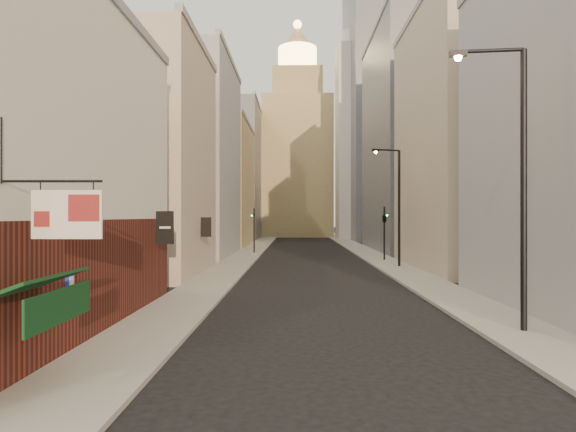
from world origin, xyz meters
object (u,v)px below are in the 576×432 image
(streetlamp_near, at_px, (516,171))
(streetlamp_mid, at_px, (396,200))
(traffic_light_right, at_px, (384,220))
(clock_tower, at_px, (297,151))
(white_tower, at_px, (359,135))
(traffic_light_left, at_px, (254,221))

(streetlamp_near, xyz_separation_m, streetlamp_mid, (0.34, 21.50, -0.33))
(streetlamp_near, relative_size, traffic_light_right, 2.00)
(clock_tower, relative_size, white_tower, 1.08)
(traffic_light_right, bearing_deg, white_tower, -110.90)
(traffic_light_left, height_order, traffic_light_right, same)
(streetlamp_near, xyz_separation_m, traffic_light_left, (-12.25, 35.69, -2.09))
(clock_tower, bearing_deg, streetlamp_near, -84.95)
(clock_tower, xyz_separation_m, white_tower, (11.00, -14.00, 0.97))
(traffic_light_right, bearing_deg, streetlamp_near, 72.75)
(white_tower, distance_m, streetlamp_near, 70.15)
(white_tower, bearing_deg, clock_tower, 128.16)
(streetlamp_near, distance_m, traffic_light_left, 37.79)
(streetlamp_mid, bearing_deg, streetlamp_near, -109.06)
(clock_tower, bearing_deg, traffic_light_right, -82.12)
(clock_tower, distance_m, streetlamp_near, 84.03)
(clock_tower, height_order, streetlamp_mid, clock_tower)
(white_tower, distance_m, traffic_light_left, 39.73)
(white_tower, height_order, streetlamp_near, white_tower)
(white_tower, relative_size, traffic_light_right, 8.30)
(streetlamp_mid, distance_m, traffic_light_right, 5.76)
(streetlamp_near, height_order, traffic_light_right, streetlamp_near)
(streetlamp_near, bearing_deg, traffic_light_right, 95.13)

